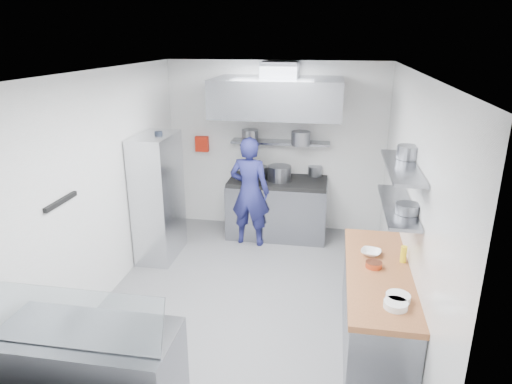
% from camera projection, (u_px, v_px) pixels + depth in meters
% --- Properties ---
extents(floor, '(5.00, 5.00, 0.00)m').
position_uv_depth(floor, '(248.00, 301.00, 5.73)').
color(floor, '#5F5F61').
rests_on(floor, ground).
extents(ceiling, '(5.00, 5.00, 0.00)m').
position_uv_depth(ceiling, '(246.00, 72.00, 4.82)').
color(ceiling, silver).
rests_on(ceiling, wall_back).
extents(wall_back, '(3.60, 2.80, 0.02)m').
position_uv_depth(wall_back, '(275.00, 147.00, 7.61)').
color(wall_back, white).
rests_on(wall_back, floor).
extents(wall_front, '(3.60, 2.80, 0.02)m').
position_uv_depth(wall_front, '(174.00, 323.00, 2.95)').
color(wall_front, white).
rests_on(wall_front, floor).
extents(wall_left, '(2.80, 5.00, 0.02)m').
position_uv_depth(wall_left, '(103.00, 188.00, 5.57)').
color(wall_left, white).
rests_on(wall_left, floor).
extents(wall_right, '(2.80, 5.00, 0.02)m').
position_uv_depth(wall_right, '(409.00, 206.00, 4.99)').
color(wall_right, white).
rests_on(wall_right, floor).
extents(gas_range, '(1.60, 0.80, 0.90)m').
position_uv_depth(gas_range, '(277.00, 209.00, 7.53)').
color(gas_range, gray).
rests_on(gas_range, floor).
extents(cooktop, '(1.57, 0.78, 0.06)m').
position_uv_depth(cooktop, '(278.00, 181.00, 7.37)').
color(cooktop, black).
rests_on(cooktop, gas_range).
extents(stock_pot_left, '(0.27, 0.27, 0.20)m').
position_uv_depth(stock_pot_left, '(259.00, 173.00, 7.39)').
color(stock_pot_left, slate).
rests_on(stock_pot_left, cooktop).
extents(stock_pot_mid, '(0.37, 0.37, 0.24)m').
position_uv_depth(stock_pot_mid, '(279.00, 173.00, 7.29)').
color(stock_pot_mid, slate).
rests_on(stock_pot_mid, cooktop).
extents(stock_pot_right, '(0.23, 0.23, 0.16)m').
position_uv_depth(stock_pot_right, '(315.00, 171.00, 7.55)').
color(stock_pot_right, slate).
rests_on(stock_pot_right, cooktop).
extents(over_range_shelf, '(1.60, 0.30, 0.04)m').
position_uv_depth(over_range_shelf, '(280.00, 142.00, 7.40)').
color(over_range_shelf, gray).
rests_on(over_range_shelf, wall_back).
extents(shelf_pot_a, '(0.27, 0.27, 0.18)m').
position_uv_depth(shelf_pot_a, '(250.00, 135.00, 7.40)').
color(shelf_pot_a, slate).
rests_on(shelf_pot_a, over_range_shelf).
extents(shelf_pot_b, '(0.29, 0.29, 0.22)m').
position_uv_depth(shelf_pot_b, '(301.00, 138.00, 7.08)').
color(shelf_pot_b, slate).
rests_on(shelf_pot_b, over_range_shelf).
extents(extractor_hood, '(1.90, 1.15, 0.55)m').
position_uv_depth(extractor_hood, '(278.00, 97.00, 6.76)').
color(extractor_hood, gray).
rests_on(extractor_hood, wall_back).
extents(hood_duct, '(0.55, 0.55, 0.24)m').
position_uv_depth(hood_duct, '(280.00, 70.00, 6.85)').
color(hood_duct, slate).
rests_on(hood_duct, extractor_hood).
extents(red_firebox, '(0.22, 0.10, 0.26)m').
position_uv_depth(red_firebox, '(202.00, 144.00, 7.75)').
color(red_firebox, red).
rests_on(red_firebox, wall_back).
extents(chef, '(0.68, 0.50, 1.74)m').
position_uv_depth(chef, '(250.00, 192.00, 7.08)').
color(chef, navy).
rests_on(chef, floor).
extents(wire_rack, '(0.50, 0.90, 1.85)m').
position_uv_depth(wire_rack, '(158.00, 197.00, 6.66)').
color(wire_rack, silver).
rests_on(wire_rack, floor).
extents(rack_bin_a, '(0.16, 0.20, 0.18)m').
position_uv_depth(rack_bin_a, '(155.00, 209.00, 6.55)').
color(rack_bin_a, white).
rests_on(rack_bin_a, wire_rack).
extents(rack_bin_b, '(0.16, 0.20, 0.18)m').
position_uv_depth(rack_bin_b, '(166.00, 166.00, 6.89)').
color(rack_bin_b, yellow).
rests_on(rack_bin_b, wire_rack).
extents(rack_jar, '(0.11, 0.11, 0.18)m').
position_uv_depth(rack_jar, '(159.00, 138.00, 6.42)').
color(rack_jar, black).
rests_on(rack_jar, wire_rack).
extents(knife_strip, '(0.04, 0.55, 0.05)m').
position_uv_depth(knife_strip, '(61.00, 202.00, 4.68)').
color(knife_strip, black).
rests_on(knife_strip, wall_left).
extents(prep_counter_base, '(0.62, 2.00, 0.84)m').
position_uv_depth(prep_counter_base, '(375.00, 311.00, 4.80)').
color(prep_counter_base, gray).
rests_on(prep_counter_base, floor).
extents(prep_counter_top, '(0.65, 2.04, 0.06)m').
position_uv_depth(prep_counter_top, '(379.00, 273.00, 4.65)').
color(prep_counter_top, '#9D5A32').
rests_on(prep_counter_top, prep_counter_base).
extents(plate_stack_a, '(0.22, 0.22, 0.06)m').
position_uv_depth(plate_stack_a, '(398.00, 298.00, 4.10)').
color(plate_stack_a, white).
rests_on(plate_stack_a, prep_counter_top).
extents(plate_stack_b, '(0.21, 0.21, 0.06)m').
position_uv_depth(plate_stack_b, '(396.00, 305.00, 3.99)').
color(plate_stack_b, white).
rests_on(plate_stack_b, prep_counter_top).
extents(copper_pan, '(0.17, 0.17, 0.06)m').
position_uv_depth(copper_pan, '(374.00, 265.00, 4.69)').
color(copper_pan, '#CA5E39').
rests_on(copper_pan, prep_counter_top).
extents(squeeze_bottle, '(0.06, 0.06, 0.18)m').
position_uv_depth(squeeze_bottle, '(404.00, 254.00, 4.78)').
color(squeeze_bottle, yellow).
rests_on(squeeze_bottle, prep_counter_top).
extents(mixing_bowl, '(0.26, 0.26, 0.05)m').
position_uv_depth(mixing_bowl, '(371.00, 252.00, 4.96)').
color(mixing_bowl, white).
rests_on(mixing_bowl, prep_counter_top).
extents(wall_shelf_lower, '(0.30, 1.30, 0.04)m').
position_uv_depth(wall_shelf_lower, '(398.00, 206.00, 4.70)').
color(wall_shelf_lower, gray).
rests_on(wall_shelf_lower, wall_right).
extents(wall_shelf_upper, '(0.30, 1.30, 0.04)m').
position_uv_depth(wall_shelf_upper, '(402.00, 167.00, 4.56)').
color(wall_shelf_upper, gray).
rests_on(wall_shelf_upper, wall_right).
extents(shelf_pot_c, '(0.23, 0.23, 0.10)m').
position_uv_depth(shelf_pot_c, '(408.00, 209.00, 4.43)').
color(shelf_pot_c, slate).
rests_on(shelf_pot_c, wall_shelf_lower).
extents(shelf_pot_d, '(0.24, 0.24, 0.14)m').
position_uv_depth(shelf_pot_d, '(409.00, 152.00, 4.75)').
color(shelf_pot_d, slate).
rests_on(shelf_pot_d, wall_shelf_upper).
extents(display_case, '(1.50, 0.70, 0.85)m').
position_uv_depth(display_case, '(91.00, 374.00, 3.89)').
color(display_case, gray).
rests_on(display_case, floor).
extents(display_glass, '(1.47, 0.19, 0.42)m').
position_uv_depth(display_glass, '(74.00, 318.00, 3.57)').
color(display_glass, silver).
rests_on(display_glass, display_case).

